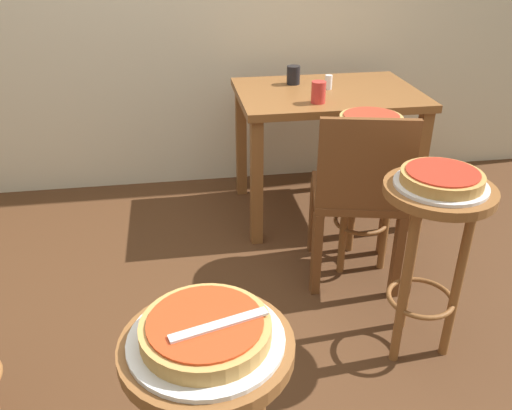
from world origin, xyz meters
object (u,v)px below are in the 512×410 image
(stool_leftside, at_px, (432,233))
(dining_table, at_px, (327,111))
(stool_rear, at_px, (366,166))
(condiment_shaker, at_px, (328,82))
(serving_plate_foreground, at_px, (206,340))
(cup_far_edge, at_px, (293,75))
(serving_plate_leftside, at_px, (441,185))
(serving_plate_rear, at_px, (370,126))
(cup_near_edge, at_px, (318,92))
(wooden_chair, at_px, (359,193))
(stool_foreground, at_px, (210,403))
(pizza_foreground, at_px, (206,329))
(pizza_rear, at_px, (371,120))
(pizza_leftside, at_px, (442,177))

(stool_leftside, xyz_separation_m, dining_table, (-0.06, 1.19, 0.08))
(stool_rear, bearing_deg, condiment_shaker, 92.19)
(serving_plate_foreground, distance_m, cup_far_edge, 2.10)
(serving_plate_leftside, distance_m, stool_rear, 0.64)
(serving_plate_rear, height_order, cup_far_edge, cup_far_edge)
(stool_rear, xyz_separation_m, cup_near_edge, (-0.14, 0.37, 0.25))
(wooden_chair, bearing_deg, stool_leftside, -77.58)
(stool_foreground, xyz_separation_m, pizza_foreground, (0.00, 0.00, 0.22))
(stool_foreground, distance_m, cup_far_edge, 2.11)
(stool_foreground, bearing_deg, pizza_rear, 56.74)
(serving_plate_foreground, xyz_separation_m, pizza_rear, (0.83, 1.26, 0.03))
(wooden_chair, bearing_deg, dining_table, 86.62)
(condiment_shaker, bearing_deg, serving_plate_rear, -87.81)
(stool_leftside, bearing_deg, serving_plate_leftside, 165.96)
(pizza_leftside, xyz_separation_m, cup_far_edge, (-0.22, 1.35, 0.02))
(stool_rear, bearing_deg, stool_foreground, -123.26)
(stool_leftside, bearing_deg, dining_table, 93.05)
(serving_plate_foreground, height_order, cup_near_edge, cup_near_edge)
(pizza_foreground, relative_size, pizza_rear, 1.02)
(stool_leftside, height_order, cup_far_edge, cup_far_edge)
(stool_leftside, relative_size, serving_plate_leftside, 2.23)
(serving_plate_foreground, xyz_separation_m, pizza_foreground, (0.00, 0.00, 0.03))
(pizza_leftside, height_order, dining_table, pizza_leftside)
(serving_plate_foreground, xyz_separation_m, serving_plate_rear, (0.83, 1.26, 0.00))
(stool_leftside, xyz_separation_m, cup_far_edge, (-0.22, 1.35, 0.25))
(serving_plate_rear, relative_size, cup_near_edge, 3.11)
(stool_foreground, height_order, serving_plate_foreground, serving_plate_foreground)
(serving_plate_leftside, distance_m, pizza_leftside, 0.03)
(serving_plate_leftside, bearing_deg, pizza_rear, 93.09)
(cup_far_edge, distance_m, wooden_chair, 0.93)
(pizza_leftside, xyz_separation_m, wooden_chair, (-0.11, 0.48, -0.29))
(pizza_foreground, xyz_separation_m, pizza_rear, (0.83, 1.26, 0.00))
(pizza_rear, height_order, cup_near_edge, cup_near_edge)
(stool_leftside, bearing_deg, stool_rear, 93.09)
(condiment_shaker, bearing_deg, stool_leftside, -87.36)
(stool_foreground, bearing_deg, cup_far_edge, 72.29)
(serving_plate_leftside, bearing_deg, cup_near_edge, 100.06)
(cup_near_edge, bearing_deg, pizza_leftside, -79.94)
(serving_plate_rear, xyz_separation_m, cup_far_edge, (-0.19, 0.74, 0.05))
(stool_foreground, height_order, condiment_shaker, condiment_shaker)
(pizza_leftside, distance_m, pizza_rear, 0.61)
(wooden_chair, bearing_deg, condiment_shaker, 86.17)
(serving_plate_leftside, relative_size, dining_table, 0.33)
(pizza_leftside, bearing_deg, cup_near_edge, 100.06)
(serving_plate_leftside, distance_m, serving_plate_rear, 0.61)
(serving_plate_foreground, distance_m, cup_near_edge, 1.77)
(stool_rear, relative_size, dining_table, 0.74)
(serving_plate_leftside, xyz_separation_m, stool_rear, (-0.03, 0.61, -0.19))
(stool_leftside, height_order, cup_near_edge, cup_near_edge)
(stool_foreground, relative_size, pizza_foreground, 2.52)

